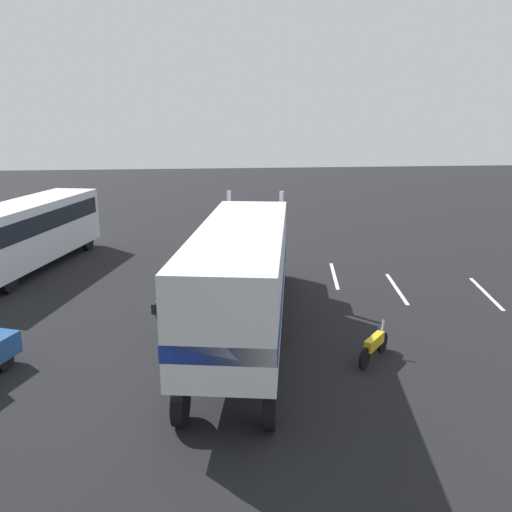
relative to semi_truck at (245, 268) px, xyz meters
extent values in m
plane|color=black|center=(6.13, -1.56, -2.52)|extent=(120.00, 120.00, 0.00)
cube|color=silver|center=(6.91, -5.06, -2.52)|extent=(4.35, 0.99, 0.01)
cube|color=silver|center=(4.62, -7.32, -2.52)|extent=(4.36, 0.89, 0.01)
cube|color=silver|center=(3.52, -10.95, -2.52)|extent=(4.33, 1.12, 0.01)
cube|color=#193399|center=(6.71, -1.32, -0.82)|extent=(2.25, 2.80, 1.20)
cube|color=#193399|center=(5.14, -1.01, -0.32)|extent=(1.85, 2.72, 2.20)
cube|color=silver|center=(7.63, -1.50, -0.82)|extent=(0.48, 2.08, 1.08)
cube|color=#193399|center=(6.71, -1.32, -0.76)|extent=(2.25, 2.84, 0.36)
cylinder|color=silver|center=(4.81, 0.18, 0.28)|extent=(0.18, 0.18, 3.40)
cylinder|color=silver|center=(4.39, -1.98, 0.28)|extent=(0.18, 0.18, 3.40)
cube|color=silver|center=(-1.09, 0.21, 0.23)|extent=(10.80, 4.56, 2.80)
cube|color=#193399|center=(-1.09, 0.21, -0.19)|extent=(10.81, 4.60, 0.44)
cylinder|color=silver|center=(5.80, 0.19, -1.57)|extent=(1.40, 0.88, 0.64)
cylinder|color=black|center=(7.21, -0.29, -1.97)|extent=(1.14, 0.51, 1.10)
cylinder|color=black|center=(6.79, -2.45, -1.97)|extent=(1.14, 0.51, 1.10)
cylinder|color=black|center=(4.96, 0.15, -1.97)|extent=(1.14, 0.51, 1.10)
cylinder|color=black|center=(4.54, -2.01, -1.97)|extent=(1.14, 0.51, 1.10)
cylinder|color=black|center=(0.10, 1.09, -1.97)|extent=(1.14, 0.51, 1.10)
cylinder|color=black|center=(-0.32, -1.06, -1.97)|extent=(1.14, 0.51, 1.10)
cylinder|color=black|center=(-5.05, 2.10, -1.97)|extent=(1.14, 0.51, 1.10)
cylinder|color=black|center=(-5.48, -0.06, -1.97)|extent=(1.14, 0.51, 1.10)
cylinder|color=black|center=(0.24, 2.85, -2.11)|extent=(0.18, 0.18, 0.82)
cylinder|color=black|center=(0.09, 2.88, -2.11)|extent=(0.18, 0.18, 0.82)
cylinder|color=#333338|center=(0.16, 2.87, -1.41)|extent=(0.34, 0.34, 0.58)
sphere|color=tan|center=(0.16, 2.87, -1.01)|extent=(0.23, 0.23, 0.23)
cube|color=black|center=(0.21, 3.06, -1.39)|extent=(0.29, 0.21, 0.36)
cube|color=silver|center=(9.96, 9.96, -0.57)|extent=(11.29, 5.22, 2.90)
cube|color=black|center=(9.96, 9.96, 0.01)|extent=(10.66, 5.09, 0.90)
cylinder|color=black|center=(14.21, 10.02, -2.02)|extent=(1.04, 0.52, 1.00)
cylinder|color=black|center=(13.65, 7.84, -2.02)|extent=(1.04, 0.52, 1.00)
cylinder|color=black|center=(6.10, 9.79, -2.02)|extent=(1.04, 0.52, 1.00)
cylinder|color=black|center=(-1.53, 7.47, -2.20)|extent=(0.68, 0.44, 0.64)
cylinder|color=black|center=(-1.64, -4.34, -2.19)|extent=(0.56, 0.51, 0.66)
cylinder|color=black|center=(-2.73, -3.38, -2.19)|extent=(0.56, 0.51, 0.66)
cube|color=gold|center=(-2.18, -3.86, -1.91)|extent=(0.98, 0.91, 0.36)
cylinder|color=silver|center=(-1.72, -4.27, -1.74)|extent=(0.26, 0.24, 0.69)
camera|label=1|loc=(-16.66, 1.62, 4.80)|focal=36.40mm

